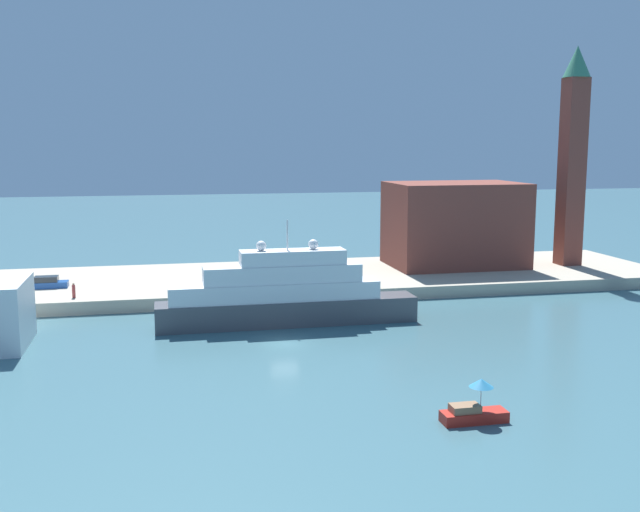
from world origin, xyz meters
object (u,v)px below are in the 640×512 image
(harbor_building, at_px, (455,224))
(bell_tower, at_px, (573,149))
(parked_car, at_px, (48,283))
(person_figure, at_px, (74,291))
(small_motorboat, at_px, (474,409))
(large_yacht, at_px, (284,295))
(mooring_bollard, at_px, (236,290))

(harbor_building, relative_size, bell_tower, 0.60)
(parked_car, height_order, person_figure, person_figure)
(small_motorboat, xyz_separation_m, person_figure, (-29.51, 39.82, 1.34))
(large_yacht, height_order, parked_car, large_yacht)
(harbor_building, height_order, mooring_bollard, harbor_building)
(harbor_building, relative_size, parked_car, 4.01)
(harbor_building, distance_m, mooring_bollard, 34.44)
(parked_car, distance_m, mooring_bollard, 22.62)
(small_motorboat, bearing_deg, bell_tower, 54.04)
(mooring_bollard, bearing_deg, bell_tower, 12.06)
(large_yacht, distance_m, harbor_building, 35.87)
(bell_tower, height_order, parked_car, bell_tower)
(large_yacht, xyz_separation_m, harbor_building, (27.60, 22.52, 4.18))
(harbor_building, distance_m, bell_tower, 19.02)
(large_yacht, bearing_deg, mooring_bollard, 111.89)
(large_yacht, xyz_separation_m, bell_tower, (43.40, 19.89, 14.44))
(large_yacht, distance_m, small_motorboat, 30.13)
(bell_tower, relative_size, parked_car, 6.71)
(parked_car, xyz_separation_m, mooring_bollard, (21.25, -7.73, -0.26))
(large_yacht, relative_size, small_motorboat, 5.98)
(bell_tower, bearing_deg, person_figure, -172.06)
(bell_tower, distance_m, parked_car, 70.33)
(parked_car, bearing_deg, mooring_bollard, -19.99)
(large_yacht, distance_m, bell_tower, 49.88)
(large_yacht, xyz_separation_m, parked_car, (-25.18, 17.51, -0.96))
(large_yacht, distance_m, parked_car, 30.69)
(small_motorboat, height_order, bell_tower, bell_tower)
(bell_tower, xyz_separation_m, mooring_bollard, (-47.33, -10.11, -15.66))
(small_motorboat, bearing_deg, parked_car, 125.46)
(person_figure, distance_m, mooring_bollard, 17.68)
(small_motorboat, relative_size, person_figure, 2.65)
(small_motorboat, height_order, parked_car, small_motorboat)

